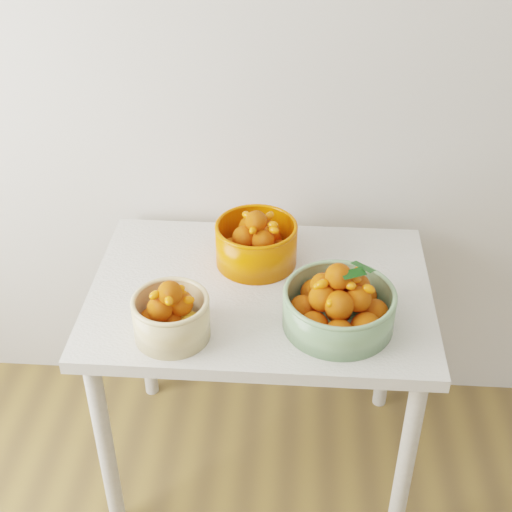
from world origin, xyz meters
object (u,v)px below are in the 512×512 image
object	(u,v)px
table	(260,313)
bowl_cream	(171,315)
bowl_green	(339,305)
bowl_orange	(256,242)

from	to	relation	value
table	bowl_cream	xyz separation A→B (m)	(-0.22, -0.22, 0.16)
bowl_green	table	bearing A→B (deg)	146.26
bowl_cream	bowl_green	distance (m)	0.45
bowl_green	bowl_orange	size ratio (longest dim) A/B	1.30
table	bowl_orange	distance (m)	0.22
table	bowl_green	distance (m)	0.31
bowl_green	bowl_orange	bearing A→B (deg)	130.79
bowl_orange	table	bearing A→B (deg)	-80.77
bowl_green	bowl_orange	distance (m)	0.37
table	bowl_cream	distance (m)	0.36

